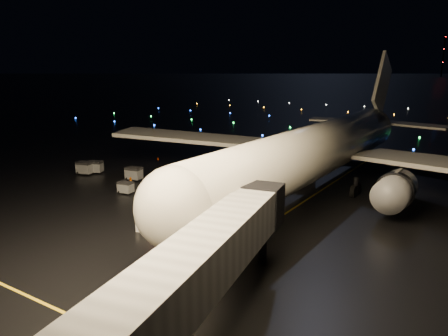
# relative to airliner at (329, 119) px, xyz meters

# --- Properties ---
(lane_centre) EXTENTS (0.25, 80.00, 0.02)m
(lane_centre) POSITION_rel_airliner_xyz_m (0.13, -12.88, -8.98)
(lane_centre) COLOR gold
(lane_centre) RESTS_ON ground
(airliner) EXTENTS (64.13, 60.99, 17.97)m
(airliner) POSITION_rel_airliner_xyz_m (0.00, 0.00, 0.00)
(airliner) COLOR silver
(airliner) RESTS_ON ground
(pushback_tug) EXTENTS (4.80, 3.26, 2.09)m
(pushback_tug) POSITION_rel_airliner_xyz_m (1.36, -35.40, -7.94)
(pushback_tug) COLOR silver
(pushback_tug) RESTS_ON ground
(belt_loader) EXTENTS (6.51, 3.89, 3.06)m
(belt_loader) POSITION_rel_airliner_xyz_m (-7.95, -23.51, -7.45)
(belt_loader) COLOR silver
(belt_loader) RESTS_ON ground
(crew_c) EXTENTS (0.78, 1.15, 1.82)m
(crew_c) POSITION_rel_airliner_xyz_m (-20.06, -15.07, -8.07)
(crew_c) COLOR orange
(crew_c) RESTS_ON ground
(safety_cone_0) EXTENTS (0.50, 0.50, 0.46)m
(safety_cone_0) POSITION_rel_airliner_xyz_m (-8.23, -12.33, -8.75)
(safety_cone_0) COLOR #F23700
(safety_cone_0) RESTS_ON ground
(safety_cone_1) EXTENTS (0.56, 0.56, 0.49)m
(safety_cone_1) POSITION_rel_airliner_xyz_m (-10.77, -4.78, -8.74)
(safety_cone_1) COLOR #F23700
(safety_cone_1) RESTS_ON ground
(safety_cone_2) EXTENTS (0.58, 0.58, 0.52)m
(safety_cone_2) POSITION_rel_airliner_xyz_m (-15.84, -8.70, -8.73)
(safety_cone_2) COLOR #F23700
(safety_cone_2) RESTS_ON ground
(safety_cone_3) EXTENTS (0.46, 0.46, 0.44)m
(safety_cone_3) POSITION_rel_airliner_xyz_m (-29.93, 1.36, -8.76)
(safety_cone_3) COLOR #F23700
(safety_cone_3) RESTS_ON ground
(radio_mast) EXTENTS (1.80, 1.80, 64.00)m
(radio_mast) POSITION_rel_airliner_xyz_m (-71.87, 712.12, 23.01)
(radio_mast) COLOR black
(radio_mast) RESTS_ON ground
(taxiway_lights) EXTENTS (164.00, 92.00, 0.36)m
(taxiway_lights) POSITION_rel_airliner_xyz_m (-11.87, 78.12, -8.81)
(taxiway_lights) COLOR black
(taxiway_lights) RESTS_ON ground
(baggage_cart_0) EXTENTS (1.93, 1.48, 1.50)m
(baggage_cart_0) POSITION_rel_airliner_xyz_m (-19.91, -16.14, -8.24)
(baggage_cart_0) COLOR slate
(baggage_cart_0) RESTS_ON ground
(baggage_cart_1) EXTENTS (2.32, 1.79, 1.80)m
(baggage_cart_1) POSITION_rel_airliner_xyz_m (-23.69, -10.79, -8.09)
(baggage_cart_1) COLOR slate
(baggage_cart_1) RESTS_ON ground
(baggage_cart_2) EXTENTS (2.50, 2.17, 1.78)m
(baggage_cart_2) POSITION_rel_airliner_xyz_m (-31.50, -10.85, -8.09)
(baggage_cart_2) COLOR slate
(baggage_cart_2) RESTS_ON ground
(baggage_cart_3) EXTENTS (2.50, 2.02, 1.86)m
(baggage_cart_3) POSITION_rel_airliner_xyz_m (-32.10, -12.20, -8.05)
(baggage_cart_3) COLOR slate
(baggage_cart_3) RESTS_ON ground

